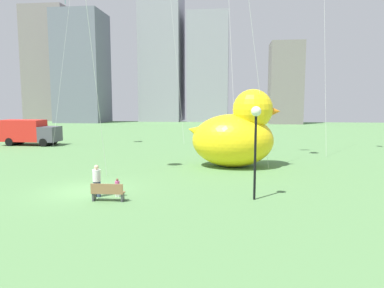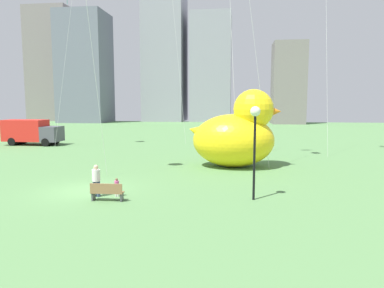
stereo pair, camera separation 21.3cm
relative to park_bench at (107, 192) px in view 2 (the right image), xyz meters
The scene contains 8 objects.
ground_plane 2.72m from the park_bench, 135.46° to the left, with size 140.00×140.00×0.00m, color #55834C.
park_bench is the anchor object (origin of this frame).
person_adult 1.19m from the park_bench, 138.43° to the left, with size 0.41×0.41×1.66m.
person_child 0.89m from the park_bench, 76.73° to the left, with size 0.24×0.24×0.96m.
giant_inflatable_duck 12.12m from the park_bench, 57.98° to the left, with size 6.98×4.48×5.78m.
lamppost 7.89m from the park_bench, ahead, with size 0.49×0.49×4.63m.
box_truck 26.89m from the park_bench, 128.38° to the left, with size 6.52×2.54×2.85m.
city_skyline 76.92m from the park_bench, 104.40° to the left, with size 69.21×19.76×37.61m.
Camera 2 is at (8.06, -18.08, 4.82)m, focal length 32.93 mm.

